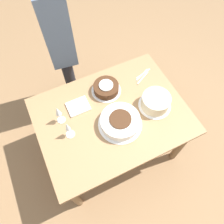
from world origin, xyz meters
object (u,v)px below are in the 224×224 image
at_px(cake_back_decorated, 156,102).
at_px(wine_glass_far, 68,128).
at_px(wine_glass_near, 58,112).
at_px(cake_center_white, 120,122).
at_px(person_cutting, 58,35).
at_px(cake_front_chocolate, 106,88).

height_order(cake_back_decorated, wine_glass_far, wine_glass_far).
xyz_separation_m(cake_back_decorated, wine_glass_near, (0.76, -0.21, 0.07)).
relative_size(cake_center_white, cake_back_decorated, 1.30).
bearing_deg(wine_glass_far, cake_center_white, 167.27).
distance_m(cake_back_decorated, wine_glass_near, 0.79).
bearing_deg(person_cutting, cake_back_decorated, 38.27).
bearing_deg(wine_glass_near, cake_center_white, 149.88).
height_order(wine_glass_far, person_cutting, person_cutting).
height_order(cake_center_white, cake_back_decorated, cake_back_decorated).
relative_size(cake_back_decorated, wine_glass_far, 1.43).
bearing_deg(cake_front_chocolate, cake_back_decorated, 133.93).
bearing_deg(cake_front_chocolate, wine_glass_near, 13.09).
xyz_separation_m(cake_center_white, cake_back_decorated, (-0.34, -0.03, 0.02)).
bearing_deg(cake_back_decorated, person_cutting, -59.36).
height_order(cake_front_chocolate, wine_glass_near, wine_glass_near).
relative_size(cake_front_chocolate, person_cutting, 0.16).
xyz_separation_m(cake_center_white, person_cutting, (0.17, -0.89, 0.22)).
bearing_deg(cake_center_white, wine_glass_near, -30.12).
bearing_deg(wine_glass_near, cake_front_chocolate, -166.91).
height_order(cake_center_white, person_cutting, person_cutting).
bearing_deg(person_cutting, cake_center_white, 18.19).
xyz_separation_m(cake_back_decorated, wine_glass_far, (0.74, -0.06, 0.06)).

